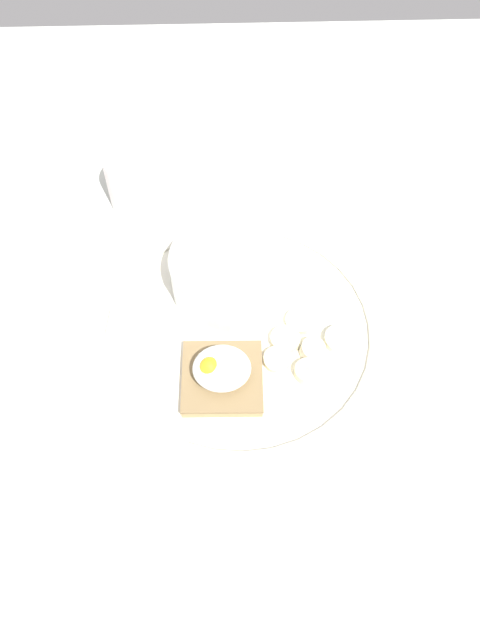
{
  "coord_description": "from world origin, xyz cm",
  "views": [
    {
      "loc": [
        -1.08,
        -36.45,
        61.91
      ],
      "look_at": [
        0.0,
        0.0,
        5.0
      ],
      "focal_mm": 35.0,
      "sensor_mm": 36.0,
      "label": 1
    }
  ],
  "objects_px": {
    "banana_slice_front": "(313,350)",
    "banana_slice_right": "(285,340)",
    "poached_egg": "(221,368)",
    "banana_slice_back": "(340,340)",
    "banana_slice_outer": "(277,360)",
    "banana_slice_left": "(300,321)",
    "banana_slice_inner": "(308,372)",
    "coffee_mug": "(137,178)",
    "oatmeal_bowl": "(229,273)",
    "toast_slice": "(222,378)"
  },
  "relations": [
    {
      "from": "banana_slice_right",
      "to": "banana_slice_left",
      "type": "bearing_deg",
      "value": 53.56
    },
    {
      "from": "banana_slice_front",
      "to": "banana_slice_outer",
      "type": "relative_size",
      "value": 1.17
    },
    {
      "from": "coffee_mug",
      "to": "banana_slice_right",
      "type": "bearing_deg",
      "value": -52.79
    },
    {
      "from": "banana_slice_front",
      "to": "banana_slice_inner",
      "type": "relative_size",
      "value": 1.01
    },
    {
      "from": "poached_egg",
      "to": "banana_slice_outer",
      "type": "xyz_separation_m",
      "value": [
        0.06,
        0.02,
        -0.02
      ]
    },
    {
      "from": "banana_slice_back",
      "to": "banana_slice_right",
      "type": "relative_size",
      "value": 1.34
    },
    {
      "from": "banana_slice_front",
      "to": "banana_slice_back",
      "type": "relative_size",
      "value": 0.81
    },
    {
      "from": "banana_slice_outer",
      "to": "coffee_mug",
      "type": "relative_size",
      "value": 0.43
    },
    {
      "from": "banana_slice_front",
      "to": "banana_slice_left",
      "type": "relative_size",
      "value": 1.03
    },
    {
      "from": "toast_slice",
      "to": "coffee_mug",
      "type": "distance_m",
      "value": 0.29
    },
    {
      "from": "banana_slice_inner",
      "to": "toast_slice",
      "type": "bearing_deg",
      "value": -176.59
    },
    {
      "from": "poached_egg",
      "to": "banana_slice_back",
      "type": "distance_m",
      "value": 0.14
    },
    {
      "from": "banana_slice_front",
      "to": "banana_slice_left",
      "type": "bearing_deg",
      "value": 105.0
    },
    {
      "from": "toast_slice",
      "to": "banana_slice_front",
      "type": "relative_size",
      "value": 2.25
    },
    {
      "from": "banana_slice_front",
      "to": "banana_slice_right",
      "type": "relative_size",
      "value": 1.08
    },
    {
      "from": "banana_slice_left",
      "to": "banana_slice_inner",
      "type": "distance_m",
      "value": 0.06
    },
    {
      "from": "banana_slice_outer",
      "to": "poached_egg",
      "type": "bearing_deg",
      "value": -160.26
    },
    {
      "from": "toast_slice",
      "to": "banana_slice_inner",
      "type": "relative_size",
      "value": 2.28
    },
    {
      "from": "oatmeal_bowl",
      "to": "banana_slice_left",
      "type": "relative_size",
      "value": 3.56
    },
    {
      "from": "banana_slice_front",
      "to": "banana_slice_inner",
      "type": "xyz_separation_m",
      "value": [
        -0.01,
        -0.03,
        -0.0
      ]
    },
    {
      "from": "toast_slice",
      "to": "banana_slice_inner",
      "type": "distance_m",
      "value": 0.09
    },
    {
      "from": "coffee_mug",
      "to": "banana_slice_outer",
      "type": "bearing_deg",
      "value": -57.16
    },
    {
      "from": "oatmeal_bowl",
      "to": "coffee_mug",
      "type": "xyz_separation_m",
      "value": [
        -0.11,
        0.15,
        -0.0
      ]
    },
    {
      "from": "banana_slice_front",
      "to": "coffee_mug",
      "type": "xyz_separation_m",
      "value": [
        -0.2,
        0.24,
        0.02
      ]
    },
    {
      "from": "banana_slice_back",
      "to": "poached_egg",
      "type": "bearing_deg",
      "value": -161.27
    },
    {
      "from": "poached_egg",
      "to": "oatmeal_bowl",
      "type": "bearing_deg",
      "value": 84.8
    },
    {
      "from": "banana_slice_back",
      "to": "banana_slice_inner",
      "type": "height_order",
      "value": "same"
    },
    {
      "from": "banana_slice_back",
      "to": "coffee_mug",
      "type": "bearing_deg",
      "value": 135.46
    },
    {
      "from": "oatmeal_bowl",
      "to": "banana_slice_outer",
      "type": "distance_m",
      "value": 0.11
    },
    {
      "from": "banana_slice_outer",
      "to": "banana_slice_right",
      "type": "bearing_deg",
      "value": 66.13
    },
    {
      "from": "poached_egg",
      "to": "banana_slice_right",
      "type": "distance_m",
      "value": 0.09
    },
    {
      "from": "toast_slice",
      "to": "banana_slice_left",
      "type": "bearing_deg",
      "value": 38.52
    },
    {
      "from": "poached_egg",
      "to": "banana_slice_back",
      "type": "relative_size",
      "value": 1.27
    },
    {
      "from": "poached_egg",
      "to": "banana_slice_inner",
      "type": "relative_size",
      "value": 1.6
    },
    {
      "from": "toast_slice",
      "to": "coffee_mug",
      "type": "xyz_separation_m",
      "value": [
        -0.1,
        0.27,
        0.02
      ]
    },
    {
      "from": "banana_slice_back",
      "to": "banana_slice_inner",
      "type": "bearing_deg",
      "value": -135.06
    },
    {
      "from": "banana_slice_front",
      "to": "banana_slice_right",
      "type": "xyz_separation_m",
      "value": [
        -0.03,
        0.01,
        -0.0
      ]
    },
    {
      "from": "banana_slice_back",
      "to": "coffee_mug",
      "type": "relative_size",
      "value": 0.62
    },
    {
      "from": "banana_slice_outer",
      "to": "oatmeal_bowl",
      "type": "bearing_deg",
      "value": 116.55
    },
    {
      "from": "toast_slice",
      "to": "poached_egg",
      "type": "distance_m",
      "value": 0.02
    },
    {
      "from": "banana_slice_left",
      "to": "banana_slice_outer",
      "type": "relative_size",
      "value": 1.13
    },
    {
      "from": "oatmeal_bowl",
      "to": "poached_egg",
      "type": "height_order",
      "value": "oatmeal_bowl"
    },
    {
      "from": "banana_slice_right",
      "to": "banana_slice_inner",
      "type": "relative_size",
      "value": 0.94
    },
    {
      "from": "coffee_mug",
      "to": "banana_slice_inner",
      "type": "bearing_deg",
      "value": -54.05
    },
    {
      "from": "poached_egg",
      "to": "coffee_mug",
      "type": "distance_m",
      "value": 0.29
    },
    {
      "from": "banana_slice_left",
      "to": "banana_slice_outer",
      "type": "height_order",
      "value": "same"
    },
    {
      "from": "banana_slice_left",
      "to": "banana_slice_outer",
      "type": "distance_m",
      "value": 0.06
    },
    {
      "from": "banana_slice_front",
      "to": "banana_slice_inner",
      "type": "bearing_deg",
      "value": -106.26
    },
    {
      "from": "oatmeal_bowl",
      "to": "banana_slice_left",
      "type": "xyz_separation_m",
      "value": [
        0.08,
        -0.05,
        -0.03
      ]
    },
    {
      "from": "banana_slice_left",
      "to": "banana_slice_inner",
      "type": "relative_size",
      "value": 0.98
    }
  ]
}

